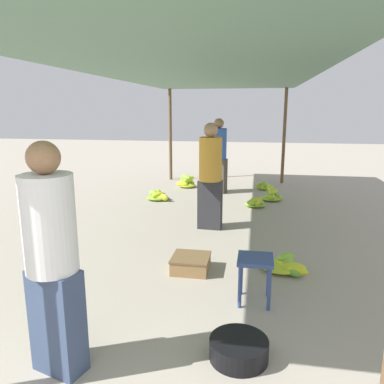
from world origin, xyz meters
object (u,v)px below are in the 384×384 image
object	(u,v)px
vendor_foreground	(52,258)
shopper_walking_mid	(218,155)
banana_pile_left_1	(186,182)
banana_pile_right_1	(286,266)
banana_pile_right_2	(272,196)
banana_pile_right_0	(256,203)
shopper_walking_far	(210,175)
banana_pile_right_3	(265,186)
banana_pile_left_0	(158,196)
crate_near	(191,263)
stool	(255,267)
basin_black	(239,349)

from	to	relation	value
vendor_foreground	shopper_walking_mid	bearing A→B (deg)	85.13
banana_pile_left_1	banana_pile_right_1	size ratio (longest dim) A/B	0.89
banana_pile_right_2	shopper_walking_mid	size ratio (longest dim) A/B	0.32
banana_pile_left_1	banana_pile_right_0	xyz separation A→B (m)	(1.67, -1.61, -0.03)
banana_pile_right_1	banana_pile_right_0	bearing A→B (deg)	97.20
vendor_foreground	shopper_walking_far	xyz separation A→B (m)	(0.66, 3.46, -0.00)
banana_pile_right_1	banana_pile_right_3	bearing A→B (deg)	92.03
banana_pile_left_0	shopper_walking_far	distance (m)	2.24
banana_pile_left_1	banana_pile_right_2	xyz separation A→B (m)	(2.00, -0.98, -0.02)
banana_pile_right_1	shopper_walking_far	world-z (taller)	shopper_walking_far
banana_pile_left_0	crate_near	size ratio (longest dim) A/B	1.20
banana_pile_right_0	banana_pile_right_1	world-z (taller)	banana_pile_right_0
banana_pile_right_0	banana_pile_left_0	bearing A→B (deg)	172.88
stool	basin_black	bearing A→B (deg)	-96.73
vendor_foreground	shopper_walking_far	bearing A→B (deg)	79.26
banana_pile_right_1	crate_near	bearing A→B (deg)	-171.84
banana_pile_left_0	shopper_walking_far	xyz separation A→B (m)	(1.29, -1.66, 0.78)
vendor_foreground	banana_pile_right_0	world-z (taller)	vendor_foreground
stool	banana_pile_right_0	world-z (taller)	stool
banana_pile_right_0	banana_pile_right_3	xyz separation A→B (m)	(0.20, 1.65, -0.01)
stool	banana_pile_right_3	bearing A→B (deg)	87.87
banana_pile_left_1	crate_near	distance (m)	4.74
crate_near	shopper_walking_mid	xyz separation A→B (m)	(-0.12, 4.23, 0.77)
crate_near	stool	bearing A→B (deg)	-39.43
stool	banana_pile_right_2	bearing A→B (deg)	85.63
basin_black	banana_pile_right_0	xyz separation A→B (m)	(0.10, 4.53, 0.01)
vendor_foreground	stool	size ratio (longest dim) A/B	3.58
vendor_foreground	stool	world-z (taller)	vendor_foreground
vendor_foreground	shopper_walking_far	size ratio (longest dim) A/B	1.01
basin_black	banana_pile_left_1	xyz separation A→B (m)	(-1.57, 6.14, 0.04)
banana_pile_left_1	banana_pile_right_1	world-z (taller)	banana_pile_left_1
basin_black	banana_pile_right_0	size ratio (longest dim) A/B	0.98
crate_near	banana_pile_right_2	bearing A→B (deg)	73.81
banana_pile_right_2	stool	bearing A→B (deg)	-94.37
basin_black	banana_pile_left_1	world-z (taller)	banana_pile_left_1
shopper_walking_mid	banana_pile_right_0	bearing A→B (deg)	-54.33
basin_black	banana_pile_left_1	bearing A→B (deg)	104.31
crate_near	shopper_walking_mid	bearing A→B (deg)	91.65
vendor_foreground	banana_pile_right_3	bearing A→B (deg)	76.44
stool	banana_pile_right_3	distance (m)	5.31
shopper_walking_far	vendor_foreground	bearing A→B (deg)	-100.74
vendor_foreground	shopper_walking_far	distance (m)	3.53
stool	banana_pile_right_2	world-z (taller)	stool
stool	crate_near	bearing A→B (deg)	140.57
banana_pile_left_1	banana_pile_right_1	bearing A→B (deg)	-65.69
banana_pile_left_1	crate_near	size ratio (longest dim) A/B	1.11
stool	banana_pile_left_1	bearing A→B (deg)	107.64
banana_pile_right_0	banana_pile_right_3	world-z (taller)	banana_pile_right_0
shopper_walking_mid	shopper_walking_far	bearing A→B (deg)	-86.90
banana_pile_right_0	banana_pile_left_1	bearing A→B (deg)	135.96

